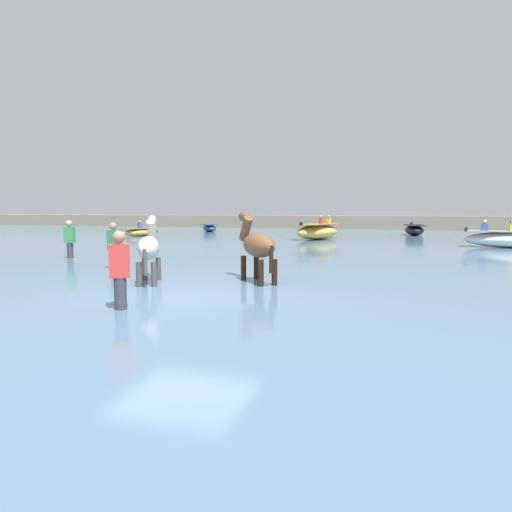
{
  "coord_description": "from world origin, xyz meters",
  "views": [
    {
      "loc": [
        3.98,
        -7.91,
        1.96
      ],
      "look_at": [
        0.68,
        2.53,
        0.86
      ],
      "focal_mm": 31.8,
      "sensor_mm": 36.0,
      "label": 1
    }
  ],
  "objects_px": {
    "boat_near_starboard": "(141,232)",
    "boat_distant_west": "(511,239)",
    "horse_trailing_bay": "(257,247)",
    "person_wading_close": "(70,243)",
    "person_onlooker_left": "(120,278)",
    "horse_lead_pinto": "(149,250)",
    "boat_far_inshore": "(209,228)",
    "boat_far_offshore": "(318,231)",
    "person_spectator_far": "(114,250)",
    "boat_distant_east": "(414,230)"
  },
  "relations": [
    {
      "from": "person_wading_close",
      "to": "boat_far_inshore",
      "type": "bearing_deg",
      "value": 99.65
    },
    {
      "from": "boat_distant_east",
      "to": "boat_far_inshore",
      "type": "relative_size",
      "value": 1.25
    },
    {
      "from": "boat_distant_west",
      "to": "person_wading_close",
      "type": "xyz_separation_m",
      "value": [
        -15.18,
        -9.34,
        0.14
      ]
    },
    {
      "from": "boat_near_starboard",
      "to": "person_onlooker_left",
      "type": "height_order",
      "value": "person_onlooker_left"
    },
    {
      "from": "horse_lead_pinto",
      "to": "boat_distant_west",
      "type": "xyz_separation_m",
      "value": [
        9.89,
        13.14,
        -0.37
      ]
    },
    {
      "from": "person_spectator_far",
      "to": "person_wading_close",
      "type": "bearing_deg",
      "value": 147.65
    },
    {
      "from": "horse_trailing_bay",
      "to": "boat_distant_east",
      "type": "relative_size",
      "value": 0.61
    },
    {
      "from": "boat_far_offshore",
      "to": "boat_near_starboard",
      "type": "xyz_separation_m",
      "value": [
        -11.22,
        -0.12,
        -0.17
      ]
    },
    {
      "from": "boat_far_inshore",
      "to": "person_spectator_far",
      "type": "distance_m",
      "value": 22.25
    },
    {
      "from": "horse_trailing_bay",
      "to": "person_onlooker_left",
      "type": "height_order",
      "value": "horse_trailing_bay"
    },
    {
      "from": "boat_near_starboard",
      "to": "horse_trailing_bay",
      "type": "bearing_deg",
      "value": -51.01
    },
    {
      "from": "boat_distant_east",
      "to": "boat_near_starboard",
      "type": "relative_size",
      "value": 1.19
    },
    {
      "from": "horse_trailing_bay",
      "to": "boat_distant_west",
      "type": "bearing_deg",
      "value": 58.21
    },
    {
      "from": "boat_far_inshore",
      "to": "horse_lead_pinto",
      "type": "bearing_deg",
      "value": -69.66
    },
    {
      "from": "boat_far_offshore",
      "to": "boat_distant_east",
      "type": "bearing_deg",
      "value": 49.27
    },
    {
      "from": "horse_trailing_bay",
      "to": "boat_distant_east",
      "type": "bearing_deg",
      "value": 79.7
    },
    {
      "from": "horse_trailing_bay",
      "to": "person_onlooker_left",
      "type": "distance_m",
      "value": 3.6
    },
    {
      "from": "boat_distant_east",
      "to": "boat_far_offshore",
      "type": "distance_m",
      "value": 8.09
    },
    {
      "from": "boat_near_starboard",
      "to": "boat_distant_west",
      "type": "bearing_deg",
      "value": -8.96
    },
    {
      "from": "person_wading_close",
      "to": "person_onlooker_left",
      "type": "relative_size",
      "value": 1.0
    },
    {
      "from": "horse_trailing_bay",
      "to": "boat_far_offshore",
      "type": "height_order",
      "value": "horse_trailing_bay"
    },
    {
      "from": "person_spectator_far",
      "to": "boat_near_starboard",
      "type": "bearing_deg",
      "value": 119.23
    },
    {
      "from": "boat_far_offshore",
      "to": "boat_far_inshore",
      "type": "xyz_separation_m",
      "value": [
        -9.51,
        6.71,
        -0.16
      ]
    },
    {
      "from": "boat_far_inshore",
      "to": "person_wading_close",
      "type": "relative_size",
      "value": 1.54
    },
    {
      "from": "horse_lead_pinto",
      "to": "boat_distant_east",
      "type": "height_order",
      "value": "horse_lead_pinto"
    },
    {
      "from": "boat_distant_west",
      "to": "person_spectator_far",
      "type": "distance_m",
      "value": 16.55
    },
    {
      "from": "boat_distant_east",
      "to": "person_spectator_far",
      "type": "distance_m",
      "value": 22.37
    },
    {
      "from": "boat_distant_west",
      "to": "person_onlooker_left",
      "type": "relative_size",
      "value": 2.31
    },
    {
      "from": "horse_lead_pinto",
      "to": "person_spectator_far",
      "type": "xyz_separation_m",
      "value": [
        -2.19,
        1.84,
        -0.23
      ]
    },
    {
      "from": "person_spectator_far",
      "to": "boat_far_offshore",
      "type": "bearing_deg",
      "value": 77.95
    },
    {
      "from": "horse_lead_pinto",
      "to": "boat_near_starboard",
      "type": "bearing_deg",
      "value": 122.25
    },
    {
      "from": "person_spectator_far",
      "to": "person_wading_close",
      "type": "distance_m",
      "value": 3.67
    },
    {
      "from": "boat_far_offshore",
      "to": "person_spectator_far",
      "type": "height_order",
      "value": "boat_far_offshore"
    },
    {
      "from": "horse_trailing_bay",
      "to": "boat_near_starboard",
      "type": "relative_size",
      "value": 0.73
    },
    {
      "from": "boat_far_inshore",
      "to": "boat_near_starboard",
      "type": "bearing_deg",
      "value": -104.09
    },
    {
      "from": "horse_trailing_bay",
      "to": "person_wading_close",
      "type": "relative_size",
      "value": 1.19
    },
    {
      "from": "person_spectator_far",
      "to": "boat_distant_east",
      "type": "bearing_deg",
      "value": 67.95
    },
    {
      "from": "boat_distant_west",
      "to": "boat_far_inshore",
      "type": "height_order",
      "value": "boat_distant_west"
    },
    {
      "from": "boat_far_offshore",
      "to": "person_onlooker_left",
      "type": "bearing_deg",
      "value": -89.84
    },
    {
      "from": "horse_trailing_bay",
      "to": "person_spectator_far",
      "type": "bearing_deg",
      "value": 167.09
    },
    {
      "from": "horse_lead_pinto",
      "to": "person_onlooker_left",
      "type": "distance_m",
      "value": 2.73
    },
    {
      "from": "boat_near_starboard",
      "to": "boat_distant_east",
      "type": "bearing_deg",
      "value": 20.74
    },
    {
      "from": "boat_distant_west",
      "to": "boat_near_starboard",
      "type": "relative_size",
      "value": 1.42
    },
    {
      "from": "boat_distant_west",
      "to": "boat_far_offshore",
      "type": "xyz_separation_m",
      "value": [
        -8.96,
        3.3,
        0.07
      ]
    },
    {
      "from": "person_onlooker_left",
      "to": "horse_trailing_bay",
      "type": "bearing_deg",
      "value": 69.25
    },
    {
      "from": "horse_trailing_bay",
      "to": "boat_far_offshore",
      "type": "xyz_separation_m",
      "value": [
        -1.33,
        15.62,
        -0.36
      ]
    },
    {
      "from": "person_onlooker_left",
      "to": "horse_lead_pinto",
      "type": "bearing_deg",
      "value": 111.02
    },
    {
      "from": "boat_far_inshore",
      "to": "boat_far_offshore",
      "type": "bearing_deg",
      "value": -35.23
    },
    {
      "from": "boat_distant_west",
      "to": "horse_trailing_bay",
      "type": "bearing_deg",
      "value": -121.79
    },
    {
      "from": "horse_lead_pinto",
      "to": "person_wading_close",
      "type": "xyz_separation_m",
      "value": [
        -5.29,
        3.8,
        -0.23
      ]
    }
  ]
}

